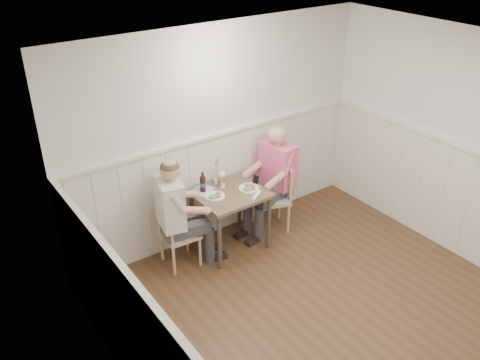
{
  "coord_description": "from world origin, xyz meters",
  "views": [
    {
      "loc": [
        -2.99,
        -2.38,
        3.68
      ],
      "look_at": [
        -0.13,
        1.64,
        1.0
      ],
      "focal_mm": 38.0,
      "sensor_mm": 36.0,
      "label": 1
    }
  ],
  "objects": [
    {
      "name": "chair_left",
      "position": [
        -0.84,
        1.9,
        0.44
      ],
      "size": [
        0.41,
        0.41,
        0.81
      ],
      "color": "tan",
      "rests_on": "ground"
    },
    {
      "name": "wainscot",
      "position": [
        0.0,
        0.69,
        0.69
      ],
      "size": [
        4.0,
        4.49,
        1.34
      ],
      "color": "silver",
      "rests_on": "ground"
    },
    {
      "name": "diner_cream",
      "position": [
        -0.84,
        1.89,
        0.57
      ],
      "size": [
        0.69,
        0.5,
        1.37
      ],
      "color": "#3F3F47",
      "rests_on": "ground"
    },
    {
      "name": "beer_glass_b",
      "position": [
        -0.14,
        1.99,
        0.87
      ],
      "size": [
        0.07,
        0.07,
        0.17
      ],
      "color": "silver",
      "rests_on": "dining_table"
    },
    {
      "name": "chair_right",
      "position": [
        0.56,
        1.85,
        0.48
      ],
      "size": [
        0.54,
        0.54,
        0.89
      ],
      "color": "tan",
      "rests_on": "ground"
    },
    {
      "name": "rolled_napkin",
      "position": [
        0.05,
        1.57,
        0.77
      ],
      "size": [
        0.19,
        0.14,
        0.04
      ],
      "color": "white",
      "rests_on": "dining_table"
    },
    {
      "name": "gingham_mat",
      "position": [
        -0.37,
        2.06,
        0.75
      ],
      "size": [
        0.32,
        0.29,
        0.01
      ],
      "color": "#527AB1",
      "rests_on": "dining_table"
    },
    {
      "name": "dining_table",
      "position": [
        -0.13,
        1.84,
        0.64
      ],
      "size": [
        0.8,
        0.7,
        0.75
      ],
      "color": "brown",
      "rests_on": "ground"
    },
    {
      "name": "beer_glass_a",
      "position": [
        -0.1,
        2.05,
        0.86
      ],
      "size": [
        0.07,
        0.07,
        0.16
      ],
      "color": "silver",
      "rests_on": "dining_table"
    },
    {
      "name": "man_in_pink",
      "position": [
        0.58,
        1.89,
        0.59
      ],
      "size": [
        0.69,
        0.48,
        1.4
      ],
      "color": "#3F3F47",
      "rests_on": "ground"
    },
    {
      "name": "room_shell",
      "position": [
        0.0,
        0.0,
        1.52
      ],
      "size": [
        4.04,
        4.54,
        2.6
      ],
      "color": "silver",
      "rests_on": "ground"
    },
    {
      "name": "ground_plane",
      "position": [
        0.0,
        0.0,
        0.0
      ],
      "size": [
        4.5,
        4.5,
        0.0
      ],
      "primitive_type": "plane",
      "color": "#49321F"
    },
    {
      "name": "plate_man",
      "position": [
        0.09,
        1.77,
        0.77
      ],
      "size": [
        0.25,
        0.25,
        0.06
      ],
      "color": "white",
      "rests_on": "dining_table"
    },
    {
      "name": "grass_vase",
      "position": [
        -0.17,
        2.09,
        0.91
      ],
      "size": [
        0.04,
        0.04,
        0.36
      ],
      "color": "silver",
      "rests_on": "dining_table"
    },
    {
      "name": "plate_diner",
      "position": [
        -0.34,
        1.85,
        0.77
      ],
      "size": [
        0.24,
        0.24,
        0.06
      ],
      "color": "white",
      "rests_on": "dining_table"
    },
    {
      "name": "beer_bottle",
      "position": [
        -0.38,
        2.04,
        0.86
      ],
      "size": [
        0.07,
        0.07,
        0.25
      ],
      "color": "black",
      "rests_on": "dining_table"
    }
  ]
}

